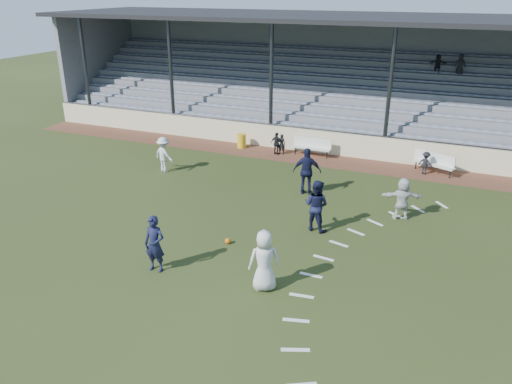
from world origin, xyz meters
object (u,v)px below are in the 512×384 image
at_px(bench_right, 434,161).
at_px(trash_bin, 242,141).
at_px(player_white_lead, 264,261).
at_px(player_navy_lead, 155,244).
at_px(football, 228,241).
at_px(bench_left, 312,145).

xyz_separation_m(bench_right, trash_bin, (-9.76, 0.07, -0.19)).
height_order(bench_right, player_white_lead, player_white_lead).
xyz_separation_m(bench_right, player_navy_lead, (-7.04, -12.25, 0.31)).
bearing_deg(trash_bin, player_white_lead, -62.92).
distance_m(bench_right, player_navy_lead, 14.13).
distance_m(bench_right, football, 11.46).
xyz_separation_m(football, player_white_lead, (2.13, -2.02, 0.82)).
height_order(trash_bin, football, trash_bin).
height_order(trash_bin, player_white_lead, player_white_lead).
bearing_deg(bench_left, football, -86.98).
xyz_separation_m(bench_left, football, (0.14, -10.09, -0.49)).
height_order(bench_right, football, bench_right).
bearing_deg(player_white_lead, bench_right, -136.68).
bearing_deg(football, bench_left, 90.81).
distance_m(trash_bin, player_white_lead, 13.46).
height_order(trash_bin, player_navy_lead, player_navy_lead).
distance_m(football, player_white_lead, 3.05).
bearing_deg(player_navy_lead, football, 58.71).
bearing_deg(player_navy_lead, bench_left, 81.77).
bearing_deg(player_navy_lead, trash_bin, 99.38).
xyz_separation_m(bench_left, player_white_lead, (2.28, -12.11, 0.33)).
bearing_deg(player_white_lead, bench_left, -109.04).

